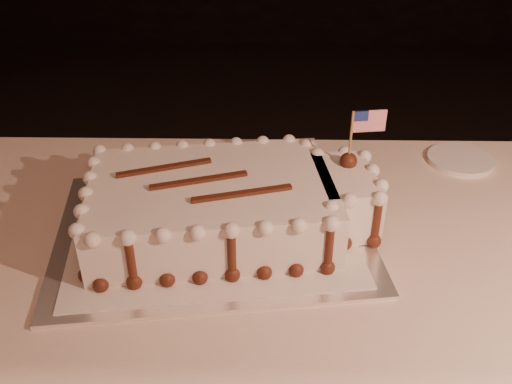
{
  "coord_description": "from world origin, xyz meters",
  "views": [
    {
      "loc": [
        -0.03,
        -0.23,
        1.39
      ],
      "look_at": [
        -0.04,
        0.62,
        0.84
      ],
      "focal_mm": 40.0,
      "sensor_mm": 36.0,
      "label": 1
    }
  ],
  "objects_px": {
    "cake_board": "(213,231)",
    "side_plate": "(460,159)",
    "sheet_cake": "(229,204)",
    "banquet_table": "(276,376)"
  },
  "relations": [
    {
      "from": "cake_board",
      "to": "side_plate",
      "type": "relative_size",
      "value": 3.89
    },
    {
      "from": "sheet_cake",
      "to": "side_plate",
      "type": "xyz_separation_m",
      "value": [
        0.51,
        0.27,
        -0.06
      ]
    },
    {
      "from": "cake_board",
      "to": "sheet_cake",
      "type": "xyz_separation_m",
      "value": [
        0.03,
        0.0,
        0.06
      ]
    },
    {
      "from": "banquet_table",
      "to": "cake_board",
      "type": "distance_m",
      "value": 0.4
    },
    {
      "from": "banquet_table",
      "to": "cake_board",
      "type": "relative_size",
      "value": 4.18
    },
    {
      "from": "sheet_cake",
      "to": "side_plate",
      "type": "height_order",
      "value": "sheet_cake"
    },
    {
      "from": "sheet_cake",
      "to": "side_plate",
      "type": "relative_size",
      "value": 3.75
    },
    {
      "from": "side_plate",
      "to": "banquet_table",
      "type": "bearing_deg",
      "value": -144.26
    },
    {
      "from": "sheet_cake",
      "to": "side_plate",
      "type": "distance_m",
      "value": 0.58
    },
    {
      "from": "banquet_table",
      "to": "sheet_cake",
      "type": "height_order",
      "value": "sheet_cake"
    }
  ]
}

